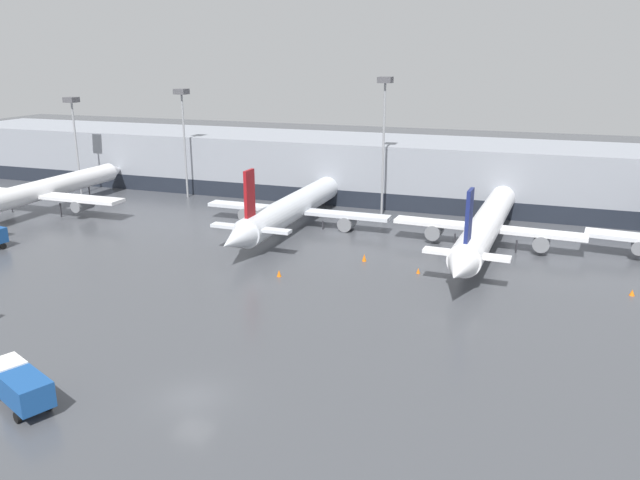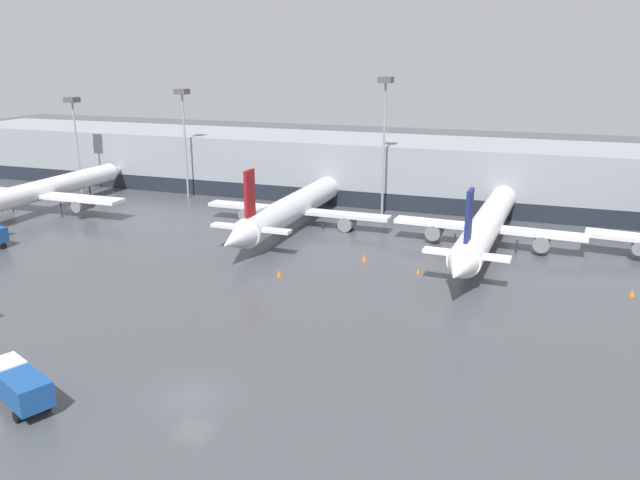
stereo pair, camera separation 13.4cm
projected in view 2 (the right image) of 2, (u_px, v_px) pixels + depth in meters
The scene contains 13 objects.
ground_plane at pixel (191, 398), 40.23m from camera, with size 320.00×320.00×0.00m, color #424449.
terminal_building at pixel (404, 170), 94.75m from camera, with size 160.00×29.53×9.00m.
parked_jet_0 at pixel (488, 223), 71.02m from camera, with size 21.55×40.54×9.51m.
parked_jet_1 at pixel (38, 191), 86.37m from camera, with size 26.66×36.82×9.53m.
parked_jet_2 at pixel (297, 206), 80.58m from camera, with size 24.88×38.74×9.44m.
service_truck_2 at pixel (18, 384), 38.93m from camera, with size 6.07×4.16×2.45m.
traffic_cone_1 at pixel (279, 273), 62.20m from camera, with size 0.46×0.46×0.69m.
traffic_cone_2 at pixel (418, 271), 63.14m from camera, with size 0.40×0.40×0.55m.
traffic_cone_3 at pixel (632, 293), 57.24m from camera, with size 0.51×0.51×0.57m.
traffic_cone_4 at pixel (364, 258), 66.86m from camera, with size 0.49×0.49×0.78m.
apron_light_mast_1 at pixel (385, 108), 82.18m from camera, with size 1.80×1.80×18.57m.
apron_light_mast_3 at pixel (74, 116), 96.22m from camera, with size 1.80×1.80×15.11m.
apron_light_mast_4 at pixel (183, 111), 93.54m from camera, with size 1.80×1.80×16.47m.
Camera 2 is at (19.79, -30.82, 21.21)m, focal length 35.00 mm.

